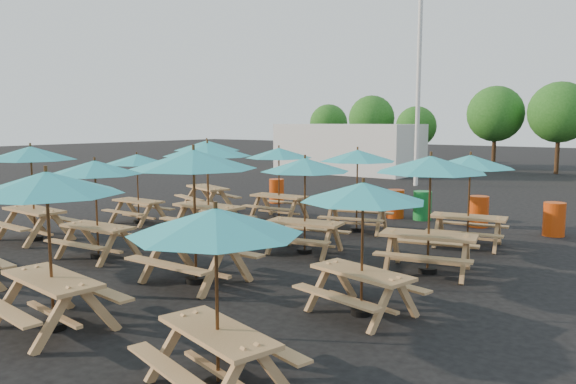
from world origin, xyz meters
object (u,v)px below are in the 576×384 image
Objects in this scene: picnic_unit_6 at (207,155)px; picnic_unit_9 at (194,167)px; waste_bin_0 at (277,191)px; picnic_unit_2 at (137,163)px; picnic_unit_10 at (305,170)px; waste_bin_4 at (554,219)px; waste_bin_3 at (479,212)px; waste_bin_2 at (422,206)px; picnic_unit_11 at (357,160)px; picnic_unit_12 at (216,231)px; picnic_unit_7 at (279,157)px; picnic_unit_5 at (95,173)px; picnic_unit_13 at (363,199)px; picnic_unit_1 at (31,158)px; picnic_unit_3 at (207,149)px; picnic_unit_8 at (47,191)px; picnic_unit_14 at (431,171)px; waste_bin_1 at (395,204)px; picnic_unit_15 at (470,166)px.

picnic_unit_6 is 4.27m from picnic_unit_9.
picnic_unit_2 is at bearing -96.65° from waste_bin_0.
picnic_unit_10 is 2.69× the size of waste_bin_4.
waste_bin_3 is at bearing -2.34° from waste_bin_0.
picnic_unit_11 is at bearing -104.42° from waste_bin_2.
picnic_unit_2 is at bearing 167.95° from picnic_unit_10.
picnic_unit_11 is at bearing -30.09° from waste_bin_0.
picnic_unit_7 is at bearing 138.52° from picnic_unit_12.
waste_bin_4 is at bearing 42.70° from picnic_unit_10.
picnic_unit_5 is 6.35m from picnic_unit_13.
picnic_unit_1 reaches higher than waste_bin_2.
picnic_unit_13 is (9.21, -5.92, -0.24)m from picnic_unit_3.
picnic_unit_8 is at bearing -37.92° from picnic_unit_3.
picnic_unit_14 reaches higher than waste_bin_1.
waste_bin_0 and waste_bin_3 have the same top height.
picnic_unit_11 is (5.67, 2.76, 0.17)m from picnic_unit_2.
picnic_unit_13 is 8.41m from waste_bin_4.
waste_bin_3 is at bearing 0.96° from waste_bin_1.
waste_bin_1 and waste_bin_4 have the same top height.
picnic_unit_8 is at bearing -102.08° from picnic_unit_10.
picnic_unit_7 is 2.85m from picnic_unit_11.
picnic_unit_13 is 0.95× the size of picnic_unit_15.
picnic_unit_3 reaches higher than picnic_unit_12.
waste_bin_2 is at bearing -1.91° from waste_bin_0.
picnic_unit_13 is at bearing -48.07° from picnic_unit_7.
picnic_unit_1 reaches higher than picnic_unit_15.
waste_bin_4 is at bearing 31.31° from picnic_unit_3.
waste_bin_3 is at bearing 47.54° from picnic_unit_1.
waste_bin_3 is at bearing 107.96° from picnic_unit_13.
picnic_unit_7 is 2.51× the size of waste_bin_2.
waste_bin_2 is at bearing 100.81° from picnic_unit_14.
picnic_unit_2 is at bearing 139.39° from picnic_unit_8.
waste_bin_3 is (-0.81, 5.43, -1.57)m from picnic_unit_14.
waste_bin_4 is at bearing -2.97° from waste_bin_2.
picnic_unit_8 is 2.65× the size of waste_bin_2.
picnic_unit_13 is at bearing -53.30° from picnic_unit_10.
picnic_unit_7 reaches higher than waste_bin_4.
picnic_unit_6 is at bearing -26.11° from picnic_unit_3.
picnic_unit_11 is at bearing 90.05° from picnic_unit_9.
waste_bin_0 is (-2.28, 5.75, -1.67)m from picnic_unit_6.
picnic_unit_2 is at bearing 149.49° from picnic_unit_9.
picnic_unit_6 is 0.96× the size of picnic_unit_11.
picnic_unit_12 is at bearing -73.69° from picnic_unit_10.
picnic_unit_3 is 8.87m from picnic_unit_15.
picnic_unit_1 reaches higher than picnic_unit_7.
picnic_unit_14 is at bearing 68.94° from picnic_unit_8.
picnic_unit_13 is 2.58× the size of waste_bin_3.
waste_bin_0 is (-5.21, 11.78, -1.54)m from picnic_unit_8.
picnic_unit_10 is at bearing 167.89° from picnic_unit_14.
picnic_unit_12 reaches higher than waste_bin_3.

